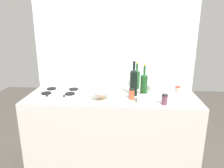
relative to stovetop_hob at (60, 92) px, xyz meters
name	(u,v)px	position (x,y,z in m)	size (l,w,h in m)	color
ground_plane	(112,165)	(0.57, 0.01, -0.91)	(6.00, 6.00, 0.00)	#47423D
counter_block	(112,132)	(0.57, 0.01, -0.46)	(1.80, 0.70, 0.90)	beige
backsplash_panel	(114,59)	(0.57, 0.39, 0.31)	(1.90, 0.06, 2.45)	silver
stovetop_hob	(60,92)	(0.00, 0.00, 0.00)	(0.51, 0.35, 0.04)	#B2B2B7
plate_stack	(154,88)	(1.03, 0.13, 0.04)	(0.23, 0.23, 0.10)	white
wine_bottle_leftmost	(134,82)	(0.80, 0.01, 0.14)	(0.08, 0.08, 0.37)	black
wine_bottle_mid_left	(144,84)	(0.90, -0.02, 0.12)	(0.07, 0.07, 0.35)	#19471E
wine_bottle_mid_right	(137,79)	(0.84, 0.25, 0.11)	(0.07, 0.07, 0.31)	#19471E
mixing_bowl	(101,95)	(0.47, -0.16, 0.03)	(0.19, 0.19, 0.09)	beige
butter_dish	(144,99)	(0.90, -0.19, 0.02)	(0.14, 0.11, 0.07)	white
condiment_jar_front	(132,94)	(0.78, -0.12, 0.04)	(0.06, 0.06, 0.11)	#C64C2D
condiment_jar_rear	(178,89)	(1.29, 0.13, 0.02)	(0.06, 0.06, 0.07)	#9E998C
condiment_jar_spare	(165,99)	(1.08, -0.24, 0.04)	(0.06, 0.06, 0.10)	#66384C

